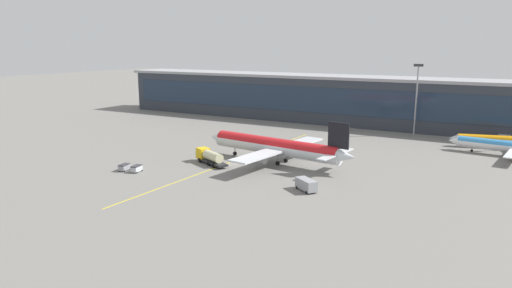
# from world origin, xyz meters

# --- Properties ---
(ground_plane) EXTENTS (700.00, 700.00, 0.00)m
(ground_plane) POSITION_xyz_m (0.00, 0.00, 0.00)
(ground_plane) COLOR slate
(apron_lead_in_line) EXTENTS (3.43, 79.95, 0.01)m
(apron_lead_in_line) POSITION_xyz_m (-1.36, 2.00, 0.00)
(apron_lead_in_line) COLOR yellow
(apron_lead_in_line) RESTS_ON ground_plane
(terminal_building) EXTENTS (203.75, 18.03, 16.91)m
(terminal_building) POSITION_xyz_m (12.75, 68.86, 8.47)
(terminal_building) COLOR #2D333D
(terminal_building) RESTS_ON ground_plane
(main_airliner) EXTENTS (41.25, 32.84, 11.40)m
(main_airliner) POSITION_xyz_m (8.26, 5.15, 3.99)
(main_airliner) COLOR silver
(main_airliner) RESTS_ON ground_plane
(fuel_tanker) EXTENTS (10.85, 6.80, 3.25)m
(fuel_tanker) POSITION_xyz_m (-4.79, -3.41, 1.75)
(fuel_tanker) COLOR #232326
(fuel_tanker) RESTS_ON ground_plane
(crew_van) EXTENTS (5.30, 4.60, 2.30)m
(crew_van) POSITION_xyz_m (23.22, -11.23, 1.31)
(crew_van) COLOR gray
(crew_van) RESTS_ON ground_plane
(baggage_cart_0) EXTENTS (1.98, 2.86, 1.48)m
(baggage_cart_0) POSITION_xyz_m (-17.93, -17.83, 0.78)
(baggage_cart_0) COLOR gray
(baggage_cart_0) RESTS_ON ground_plane
(baggage_cart_1) EXTENTS (1.98, 2.86, 1.48)m
(baggage_cart_1) POSITION_xyz_m (-14.77, -17.32, 0.78)
(baggage_cart_1) COLOR #B2B7BC
(baggage_cart_1) RESTS_ON ground_plane
(commuter_jet_near) EXTENTS (30.30, 24.48, 6.96)m
(commuter_jet_near) POSITION_xyz_m (56.39, 49.81, 2.32)
(commuter_jet_near) COLOR #B2B7BC
(commuter_jet_near) RESTS_ON ground_plane
(apron_light_mast_1) EXTENTS (2.80, 0.50, 21.98)m
(apron_light_mast_1) POSITION_xyz_m (29.96, 56.90, 12.95)
(apron_light_mast_1) COLOR gray
(apron_light_mast_1) RESTS_ON ground_plane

